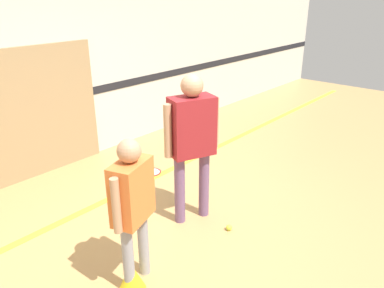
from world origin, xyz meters
name	(u,v)px	position (x,y,z in m)	size (l,w,h in m)	color
ground_plane	(188,231)	(0.00, 0.00, 0.00)	(16.00, 16.00, 0.00)	tan
wall_back	(45,59)	(0.00, 2.60, 1.60)	(16.00, 0.07, 3.20)	beige
wall_panel	(16,118)	(-0.56, 2.54, 0.90)	(2.42, 0.05, 1.80)	#9E7F56
floor_stripe	(118,195)	(0.00, 1.22, 0.00)	(14.40, 0.10, 0.01)	yellow
person_instructor	(192,134)	(0.25, 0.15, 1.05)	(0.60, 0.42, 1.69)	#6B4C70
person_student_left	(132,199)	(-0.86, -0.16, 0.87)	(0.51, 0.33, 1.40)	gray
racket_spare_on_floor	(151,173)	(0.71, 1.34, 0.01)	(0.49, 0.44, 0.03)	red
tennis_ball_near_instructor	(229,228)	(0.32, -0.33, 0.03)	(0.07, 0.07, 0.07)	#CCE038
tennis_ball_by_spare_racket	(145,169)	(0.69, 1.46, 0.03)	(0.07, 0.07, 0.07)	#CCE038
training_cone	(132,277)	(-0.96, -0.20, 0.14)	(0.24, 0.24, 0.28)	yellow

